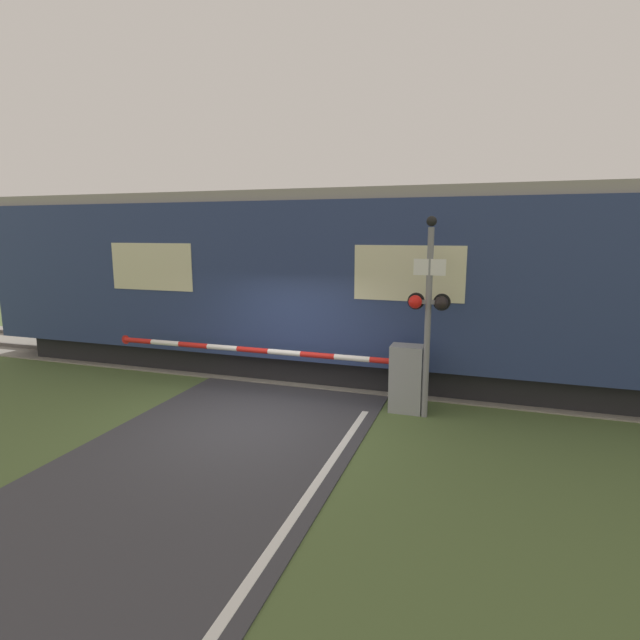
# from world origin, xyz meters

# --- Properties ---
(ground_plane) EXTENTS (80.00, 80.00, 0.00)m
(ground_plane) POSITION_xyz_m (0.00, 0.00, 0.00)
(ground_plane) COLOR #4C6033
(track_bed) EXTENTS (36.00, 3.20, 0.13)m
(track_bed) POSITION_xyz_m (0.00, 3.62, 0.02)
(track_bed) COLOR gray
(track_bed) RESTS_ON ground_plane
(train) EXTENTS (21.61, 3.22, 4.24)m
(train) POSITION_xyz_m (2.41, 3.62, 2.17)
(train) COLOR black
(train) RESTS_ON ground_plane
(crossing_barrier) EXTENTS (6.75, 0.44, 1.27)m
(crossing_barrier) POSITION_xyz_m (1.94, 1.33, 0.70)
(crossing_barrier) COLOR gray
(crossing_barrier) RESTS_ON ground_plane
(signal_post) EXTENTS (0.75, 0.26, 3.62)m
(signal_post) POSITION_xyz_m (2.91, 1.14, 2.06)
(signal_post) COLOR gray
(signal_post) RESTS_ON ground_plane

